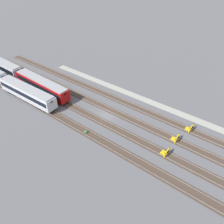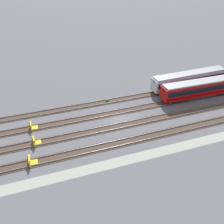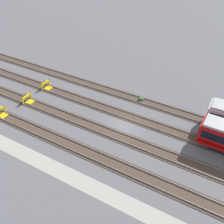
# 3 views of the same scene
# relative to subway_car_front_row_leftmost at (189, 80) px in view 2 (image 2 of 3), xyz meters

# --- Properties ---
(ground_plane) EXTENTS (400.00, 400.00, 0.00)m
(ground_plane) POSITION_rel_subway_car_front_row_leftmost_xyz_m (-18.94, -6.71, -2.04)
(ground_plane) COLOR #5B5B60
(service_walkway) EXTENTS (54.00, 2.00, 0.01)m
(service_walkway) POSITION_rel_subway_car_front_row_leftmost_xyz_m (-18.94, -17.46, -2.04)
(service_walkway) COLOR #9E9E93
(service_walkway) RESTS_ON ground
(rail_track_nearest) EXTENTS (90.00, 2.23, 0.21)m
(rail_track_nearest) POSITION_rel_subway_car_front_row_leftmost_xyz_m (-18.94, -13.43, -2.00)
(rail_track_nearest) COLOR #47382D
(rail_track_nearest) RESTS_ON ground
(rail_track_near_inner) EXTENTS (90.00, 2.24, 0.21)m
(rail_track_near_inner) POSITION_rel_subway_car_front_row_leftmost_xyz_m (-18.94, -8.95, -2.00)
(rail_track_near_inner) COLOR #47382D
(rail_track_near_inner) RESTS_ON ground
(rail_track_middle) EXTENTS (90.00, 2.24, 0.21)m
(rail_track_middle) POSITION_rel_subway_car_front_row_leftmost_xyz_m (-18.94, -4.46, -2.00)
(rail_track_middle) COLOR #47382D
(rail_track_middle) RESTS_ON ground
(rail_track_far_inner) EXTENTS (90.00, 2.23, 0.21)m
(rail_track_far_inner) POSITION_rel_subway_car_front_row_leftmost_xyz_m (-18.94, 0.02, -2.00)
(rail_track_far_inner) COLOR #47382D
(rail_track_far_inner) RESTS_ON ground
(subway_car_front_row_leftmost) EXTENTS (18.07, 3.28, 3.70)m
(subway_car_front_row_leftmost) POSITION_rel_subway_car_front_row_leftmost_xyz_m (0.00, 0.00, 0.00)
(subway_car_front_row_leftmost) COLOR silver
(subway_car_front_row_leftmost) RESTS_ON ground
(subway_car_front_row_right_inner) EXTENTS (18.05, 3.18, 3.70)m
(subway_car_front_row_right_inner) POSITION_rel_subway_car_front_row_leftmost_xyz_m (0.00, -4.41, 0.00)
(subway_car_front_row_right_inner) COLOR #A80F0F
(subway_car_front_row_right_inner) RESTS_ON ground
(bumper_stop_nearest_track) EXTENTS (1.38, 2.01, 1.22)m
(bumper_stop_nearest_track) POSITION_rel_subway_car_front_row_leftmost_xyz_m (-35.61, -13.44, -1.53)
(bumper_stop_nearest_track) COLOR gold
(bumper_stop_nearest_track) RESTS_ON ground
(bumper_stop_near_inner_track) EXTENTS (1.37, 2.01, 1.22)m
(bumper_stop_near_inner_track) POSITION_rel_subway_car_front_row_leftmost_xyz_m (-34.57, -8.94, -1.53)
(bumper_stop_near_inner_track) COLOR gold
(bumper_stop_near_inner_track) RESTS_ON ground
(bumper_stop_middle_track) EXTENTS (1.36, 2.01, 1.22)m
(bumper_stop_middle_track) POSITION_rel_subway_car_front_row_leftmost_xyz_m (-34.65, -4.47, -1.53)
(bumper_stop_middle_track) COLOR gold
(bumper_stop_middle_track) RESTS_ON ground
(weed_clump) EXTENTS (0.92, 0.70, 0.64)m
(weed_clump) POSITION_rel_subway_car_front_row_leftmost_xyz_m (-19.30, 0.15, -1.80)
(weed_clump) COLOR #427033
(weed_clump) RESTS_ON ground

